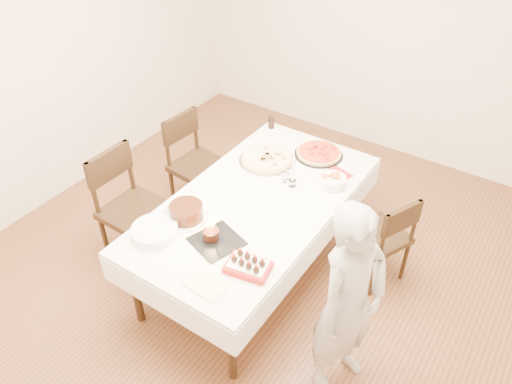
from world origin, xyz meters
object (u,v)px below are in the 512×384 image
Objects in this scene: pasta_bowl at (333,181)px; strawberry_box at (248,266)px; pizza_white at (267,159)px; layer_cake at (186,212)px; chair_left_savory at (199,167)px; chair_right_savory at (379,236)px; taper_candle at (293,171)px; person at (349,304)px; cola_glass at (271,123)px; chair_left_dessert at (136,211)px; dining_table at (256,236)px; birthday_cake at (211,231)px; pizza_pepperoni at (319,153)px.

strawberry_box is at bearing -91.82° from pasta_bowl.
layer_cake reaches higher than pizza_white.
layer_cake is at bearing 165.71° from strawberry_box.
chair_left_savory is 1.10m from layer_cake.
pasta_bowl is (-0.45, -0.00, 0.36)m from chair_right_savory.
chair_left_savory is 3.46× the size of taper_candle.
person reaches higher than pizza_white.
pasta_bowl is 1.93× the size of cola_glass.
chair_left_dessert is at bearing -126.61° from pizza_white.
chair_left_dessert reaches higher than strawberry_box.
strawberry_box is (-0.48, -1.13, 0.36)m from chair_right_savory.
pizza_white is (-0.22, 0.49, 0.40)m from dining_table.
birthday_cake is (0.20, -1.02, 0.05)m from pizza_white.
strawberry_box is at bearing -60.17° from dining_table.
dining_table is at bearing -125.13° from chair_right_savory.
person is (1.93, -0.91, 0.26)m from chair_left_savory.
taper_candle is at bearing -46.84° from cola_glass.
pizza_white is at bearing -125.50° from chair_left_dessert.
pizza_pepperoni is 0.61m from cola_glass.
pasta_bowl reaches higher than dining_table.
pizza_pepperoni is at bearing -151.87° from chair_left_savory.
layer_cake is at bearing -126.01° from pasta_bowl.
dining_table is at bearing -153.32° from chair_left_dessert.
strawberry_box is (1.26, -1.02, 0.30)m from chair_left_savory.
chair_left_dessert is at bearing 177.13° from layer_cake.
chair_left_dessert is 1.33m from taper_candle.
cola_glass is (-0.59, 0.16, 0.03)m from pizza_pepperoni.
strawberry_box is at bearing -79.91° from pizza_pepperoni.
birthday_cake is (0.88, -0.10, 0.31)m from chair_left_dessert.
pasta_bowl is at bearing 88.18° from strawberry_box.
taper_candle is 0.98m from strawberry_box.
layer_cake is at bearing 178.24° from chair_left_dessert.
pizza_white is 0.96m from layer_cake.
chair_left_savory is at bearing -125.19° from cola_glass.
pizza_pepperoni is at bearing 84.79° from birthday_cake.
chair_right_savory reaches higher than pizza_white.
cola_glass is at bearing 107.16° from birthday_cake.
cola_glass reaches higher than pasta_bowl.
pizza_white is at bearing 100.90° from birthday_cake.
pizza_pepperoni is 0.44m from pasta_bowl.
pasta_bowl is 1.19m from layer_cake.
taper_candle is at bearing -144.82° from pasta_bowl.
pasta_bowl is 0.77× the size of taper_candle.
taper_candle reaches higher than pizza_pepperoni.
pasta_bowl is 1.11m from birthday_cake.
pizza_white is 1.14× the size of pizza_pepperoni.
chair_left_savory is 1.65m from strawberry_box.
pizza_pepperoni is at bearing 100.09° from strawberry_box.
chair_left_savory is 7.58× the size of birthday_cake.
pizza_white is (0.69, 0.10, 0.29)m from chair_left_savory.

